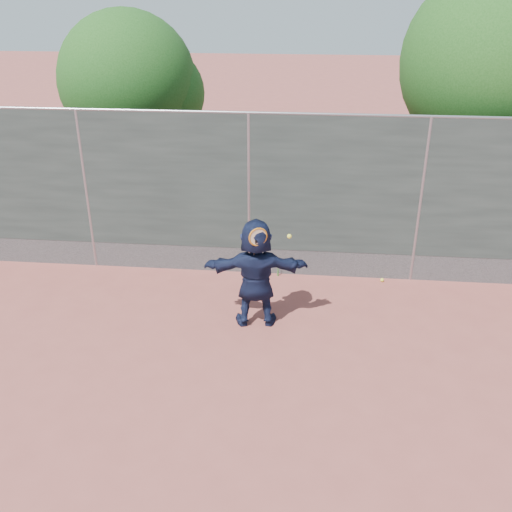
{
  "coord_description": "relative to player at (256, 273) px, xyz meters",
  "views": [
    {
      "loc": [
        1.07,
        -6.07,
        4.97
      ],
      "look_at": [
        0.3,
        1.76,
        1.18
      ],
      "focal_mm": 40.0,
      "sensor_mm": 36.0,
      "label": 1
    }
  ],
  "objects": [
    {
      "name": "weed_clump",
      "position": [
        -0.0,
        1.63,
        -0.75
      ],
      "size": [
        0.68,
        0.07,
        0.3
      ],
      "color": "#387226",
      "rests_on": "ground"
    },
    {
      "name": "ball_ground",
      "position": [
        2.17,
        1.59,
        -0.85
      ],
      "size": [
        0.07,
        0.07,
        0.07
      ],
      "primitive_type": "sphere",
      "color": "#FCF838",
      "rests_on": "ground"
    },
    {
      "name": "fence",
      "position": [
        -0.3,
        1.74,
        0.69
      ],
      "size": [
        20.0,
        0.06,
        3.03
      ],
      "color": "#38423D",
      "rests_on": "ground"
    },
    {
      "name": "tree_left",
      "position": [
        -3.15,
        4.79,
        2.05
      ],
      "size": [
        3.15,
        3.0,
        4.53
      ],
      "color": "#382314",
      "rests_on": "ground"
    },
    {
      "name": "tree_right",
      "position": [
        4.38,
        3.99,
        2.6
      ],
      "size": [
        3.78,
        3.6,
        5.39
      ],
      "color": "#382314",
      "rests_on": "ground"
    },
    {
      "name": "player",
      "position": [
        0.0,
        0.0,
        0.0
      ],
      "size": [
        1.69,
        0.7,
        1.78
      ],
      "primitive_type": "imported",
      "rotation": [
        0.0,
        0.0,
        3.25
      ],
      "color": "#151C3A",
      "rests_on": "ground"
    },
    {
      "name": "swing_action",
      "position": [
        0.09,
        -0.19,
        0.69
      ],
      "size": [
        0.63,
        0.16,
        0.51
      ],
      "color": "orange",
      "rests_on": "ground"
    },
    {
      "name": "ground",
      "position": [
        -0.3,
        -1.76,
        -0.89
      ],
      "size": [
        80.0,
        80.0,
        0.0
      ],
      "primitive_type": "plane",
      "color": "#9E4C42",
      "rests_on": "ground"
    }
  ]
}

